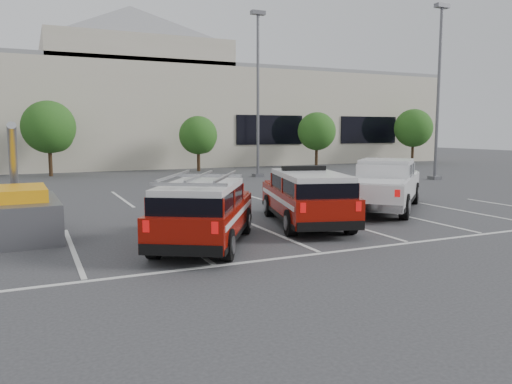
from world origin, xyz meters
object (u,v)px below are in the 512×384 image
tree_far_right (414,129)px  white_pickup (384,190)px  tree_right (317,133)px  ladder_suv (204,217)px  tree_mid_right (199,137)px  light_pole_mid (258,94)px  light_pole_right (438,92)px  fire_chief_suv (307,201)px  utility_rig (12,216)px  tree_mid_left (50,129)px  convention_building (108,110)px

tree_far_right → white_pickup: (-19.37, -20.03, -2.31)m
tree_right → ladder_suv: tree_right is taller
tree_mid_right → light_pole_mid: (1.91, -6.05, 2.68)m
tree_right → tree_far_right: size_ratio=0.91×
light_pole_mid → light_pole_right: bearing=-33.7°
tree_right → ladder_suv: 28.87m
light_pole_right → tree_right: bearing=94.3°
tree_right → fire_chief_suv: size_ratio=0.81×
white_pickup → utility_rig: utility_rig is taller
light_pole_right → ladder_suv: size_ratio=2.06×
tree_mid_right → utility_rig: size_ratio=1.05×
tree_mid_right → tree_far_right: (20.00, 0.00, 0.54)m
tree_mid_right → light_pole_right: size_ratio=0.39×
tree_far_right → utility_rig: (-31.86, -19.98, -2.41)m
tree_right → light_pole_mid: bearing=-143.2°
tree_mid_left → light_pole_mid: 13.53m
tree_mid_left → utility_rig: (-1.86, -19.98, -2.41)m
fire_chief_suv → white_pickup: white_pickup is taller
tree_far_right → ladder_suv: bearing=-140.1°
convention_building → fire_chief_suv: 31.66m
light_pole_right → utility_rig: light_pole_right is taller
tree_mid_left → tree_mid_right: bearing=-0.0°
convention_building → ladder_suv: bearing=-94.4°
convention_building → tree_far_right: size_ratio=12.38×
light_pole_right → tree_mid_left: bearing=150.1°
light_pole_mid → utility_rig: size_ratio=2.70×
ladder_suv → convention_building: bearing=116.6°
tree_mid_right → utility_rig: tree_mid_right is taller
tree_right → white_pickup: bearing=-115.1°
convention_building → tree_far_right: convention_building is taller
tree_far_right → fire_chief_suv: size_ratio=0.88×
convention_building → light_pole_mid: size_ratio=5.86×
tree_mid_right → tree_far_right: bearing=0.0°
light_pole_right → utility_rig: bearing=-160.8°
tree_far_right → white_pickup: 27.96m
fire_chief_suv → white_pickup: size_ratio=0.95×
fire_chief_suv → tree_mid_right: bearing=96.2°
tree_right → fire_chief_suv: 25.56m
tree_far_right → light_pole_right: bearing=-127.0°
fire_chief_suv → tree_mid_left: bearing=122.2°
fire_chief_suv → white_pickup: 4.48m
tree_mid_right → utility_rig: (-11.86, -19.98, -1.87)m
convention_building → light_pole_right: 26.99m
tree_mid_right → ladder_suv: 24.17m
tree_far_right → ladder_suv: tree_far_right is taller
convention_building → ladder_suv: 33.10m
tree_mid_right → utility_rig: 23.31m
light_pole_right → utility_rig: size_ratio=2.70×
light_pole_mid → white_pickup: light_pole_mid is taller
light_pole_mid → white_pickup: 14.73m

